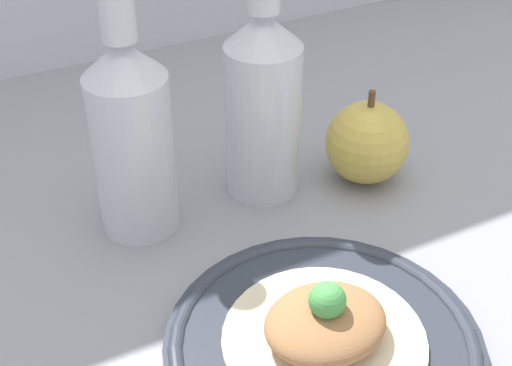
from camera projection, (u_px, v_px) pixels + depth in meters
The scene contains 6 objects.
ground_plane at pixel (327, 330), 57.69cm from camera, with size 180.00×110.00×4.00cm, color gray.
plate at pixel (323, 347), 52.17cm from camera, with size 23.47×23.47×2.14cm.
plated_food at pixel (325, 326), 50.89cm from camera, with size 14.94×14.94×5.49cm.
cider_bottle_left at pixel (131, 129), 59.88cm from camera, with size 7.05×7.05×26.23cm.
cider_bottle_right at pixel (263, 96), 64.48cm from camera, with size 7.05×7.05×26.23cm.
apple at pixel (367, 142), 69.20cm from camera, with size 8.16×8.16×9.72cm.
Camera 1 is at (-23.12, -32.84, 41.48)cm, focal length 50.00 mm.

